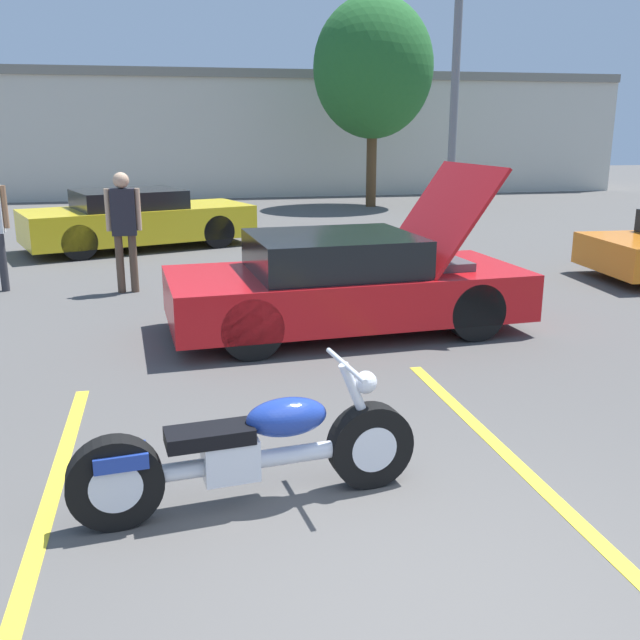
% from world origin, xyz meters
% --- Properties ---
extents(ground_plane, '(80.00, 80.00, 0.00)m').
position_xyz_m(ground_plane, '(0.00, 0.00, 0.00)').
color(ground_plane, '#514F4C').
extents(parking_stripe_middle, '(0.12, 4.63, 0.01)m').
position_xyz_m(parking_stripe_middle, '(-2.17, 1.59, 0.00)').
color(parking_stripe_middle, yellow).
rests_on(parking_stripe_middle, ground).
extents(parking_stripe_back, '(0.12, 4.63, 0.01)m').
position_xyz_m(parking_stripe_back, '(1.20, 1.59, 0.00)').
color(parking_stripe_back, yellow).
rests_on(parking_stripe_back, ground).
extents(far_building, '(32.00, 4.20, 4.40)m').
position_xyz_m(far_building, '(0.00, 24.87, 2.34)').
color(far_building, beige).
rests_on(far_building, ground).
extents(light_pole, '(1.21, 0.28, 8.94)m').
position_xyz_m(light_pole, '(5.08, 12.44, 4.86)').
color(light_pole, slate).
rests_on(light_pole, ground).
extents(tree_background, '(3.67, 3.67, 6.31)m').
position_xyz_m(tree_background, '(5.13, 19.25, 4.19)').
color(tree_background, brown).
rests_on(tree_background, ground).
extents(motorcycle, '(2.34, 0.70, 0.94)m').
position_xyz_m(motorcycle, '(-0.83, 1.47, 0.38)').
color(motorcycle, black).
rests_on(motorcycle, ground).
extents(show_car_hood_open, '(4.45, 2.14, 2.02)m').
position_xyz_m(show_car_hood_open, '(0.85, 5.48, 0.60)').
color(show_car_hood_open, red).
rests_on(show_car_hood_open, ground).
extents(parked_car_mid_row, '(4.93, 3.21, 1.21)m').
position_xyz_m(parked_car_mid_row, '(-1.89, 12.46, 0.60)').
color(parked_car_mid_row, yellow).
rests_on(parked_car_mid_row, ground).
extents(spectator_near_motorcycle, '(0.52, 0.24, 1.82)m').
position_xyz_m(spectator_near_motorcycle, '(-1.92, 8.23, 1.09)').
color(spectator_near_motorcycle, brown).
rests_on(spectator_near_motorcycle, ground).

